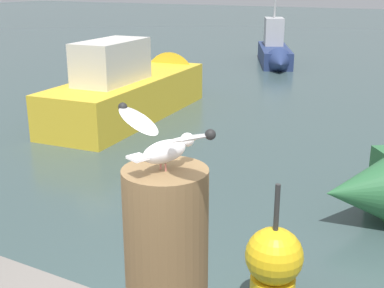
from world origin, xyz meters
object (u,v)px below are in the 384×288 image
object	(u,v)px
seagull	(165,142)
channel_buoy	(274,266)
mooring_post	(167,279)
boat_navy	(275,51)
boat_yellow	(142,87)

from	to	relation	value
seagull	channel_buoy	xyz separation A→B (m)	(-0.26, 2.34, -1.94)
mooring_post	seagull	size ratio (longest dim) A/B	1.79
boat_navy	boat_yellow	size ratio (longest dim) A/B	0.74
seagull	mooring_post	bearing A→B (deg)	-109.65
mooring_post	boat_yellow	distance (m)	10.36
mooring_post	boat_navy	xyz separation A→B (m)	(-5.64, 17.03, -1.23)
seagull	channel_buoy	size ratio (longest dim) A/B	0.47
seagull	boat_navy	bearing A→B (deg)	108.34
boat_yellow	channel_buoy	xyz separation A→B (m)	(5.67, -6.08, -0.13)
mooring_post	channel_buoy	size ratio (longest dim) A/B	0.85
seagull	boat_yellow	xyz separation A→B (m)	(-5.93, 8.42, -1.81)
boat_yellow	seagull	bearing A→B (deg)	-54.85
channel_buoy	boat_yellow	bearing A→B (deg)	132.98
seagull	boat_navy	xyz separation A→B (m)	(-5.64, 17.02, -1.92)
seagull	boat_navy	world-z (taller)	boat_navy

